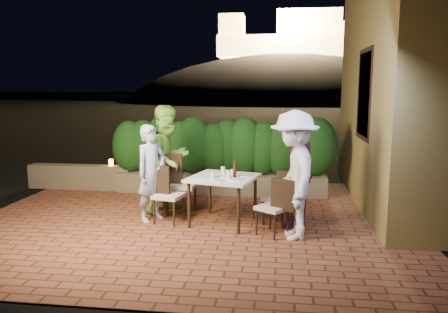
% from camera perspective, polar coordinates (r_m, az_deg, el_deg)
% --- Properties ---
extents(ground, '(400.00, 400.00, 0.00)m').
position_cam_1_polar(ground, '(6.77, -4.85, -9.44)').
color(ground, black).
rests_on(ground, ground).
extents(terrace_floor, '(7.00, 6.00, 0.15)m').
position_cam_1_polar(terrace_floor, '(7.25, -4.00, -8.62)').
color(terrace_floor, brown).
rests_on(terrace_floor, ground).
extents(building_wall, '(1.60, 5.00, 5.00)m').
position_cam_1_polar(building_wall, '(8.57, 22.84, 10.87)').
color(building_wall, olive).
rests_on(building_wall, ground).
extents(window_pane, '(0.08, 1.00, 1.40)m').
position_cam_1_polar(window_pane, '(7.90, 18.06, 7.71)').
color(window_pane, black).
rests_on(window_pane, building_wall).
extents(window_frame, '(0.06, 1.15, 1.55)m').
position_cam_1_polar(window_frame, '(7.90, 17.99, 7.72)').
color(window_frame, black).
rests_on(window_frame, building_wall).
extents(planter, '(4.20, 0.55, 0.40)m').
position_cam_1_polar(planter, '(8.86, -0.43, -3.49)').
color(planter, brown).
rests_on(planter, ground).
extents(hedge, '(4.00, 0.70, 1.10)m').
position_cam_1_polar(hedge, '(8.73, -0.44, 1.32)').
color(hedge, '#13390F').
rests_on(hedge, planter).
extents(parapet, '(2.20, 0.30, 0.50)m').
position_cam_1_polar(parapet, '(9.72, -18.25, -2.53)').
color(parapet, brown).
rests_on(parapet, ground).
extents(hill, '(52.00, 40.00, 22.00)m').
position_cam_1_polar(hill, '(66.55, 7.99, 3.64)').
color(hill, black).
rests_on(hill, ground).
extents(fortress, '(26.00, 8.00, 8.00)m').
position_cam_1_polar(fortress, '(66.80, 8.27, 16.12)').
color(fortress, '#FFCC7A').
rests_on(fortress, hill).
extents(dining_table, '(1.17, 1.17, 0.75)m').
position_cam_1_polar(dining_table, '(6.86, -0.11, -5.71)').
color(dining_table, white).
rests_on(dining_table, ground).
extents(plate_nw, '(0.19, 0.19, 0.01)m').
position_cam_1_polar(plate_nw, '(6.66, -2.85, -2.80)').
color(plate_nw, white).
rests_on(plate_nw, dining_table).
extents(plate_sw, '(0.21, 0.21, 0.01)m').
position_cam_1_polar(plate_sw, '(7.11, -1.39, -2.04)').
color(plate_sw, white).
rests_on(plate_sw, dining_table).
extents(plate_ne, '(0.23, 0.23, 0.01)m').
position_cam_1_polar(plate_ne, '(6.52, 1.48, -3.06)').
color(plate_ne, white).
rests_on(plate_ne, dining_table).
extents(plate_se, '(0.23, 0.23, 0.01)m').
position_cam_1_polar(plate_se, '(6.87, 2.60, -2.44)').
color(plate_se, white).
rests_on(plate_se, dining_table).
extents(plate_centre, '(0.20, 0.20, 0.01)m').
position_cam_1_polar(plate_centre, '(6.77, 0.03, -2.60)').
color(plate_centre, white).
rests_on(plate_centre, dining_table).
extents(plate_front, '(0.22, 0.22, 0.01)m').
position_cam_1_polar(plate_front, '(6.47, -0.81, -3.14)').
color(plate_front, white).
rests_on(plate_front, dining_table).
extents(glass_nw, '(0.06, 0.06, 0.11)m').
position_cam_1_polar(glass_nw, '(6.66, -1.45, -2.36)').
color(glass_nw, silver).
rests_on(glass_nw, dining_table).
extents(glass_sw, '(0.07, 0.07, 0.12)m').
position_cam_1_polar(glass_sw, '(6.98, -0.12, -1.80)').
color(glass_sw, silver).
rests_on(glass_sw, dining_table).
extents(glass_ne, '(0.07, 0.07, 0.12)m').
position_cam_1_polar(glass_ne, '(6.63, 0.62, -2.39)').
color(glass_ne, silver).
rests_on(glass_ne, dining_table).
extents(glass_se, '(0.06, 0.06, 0.10)m').
position_cam_1_polar(glass_se, '(6.86, 1.12, -2.07)').
color(glass_se, silver).
rests_on(glass_se, dining_table).
extents(beer_bottle, '(0.05, 0.05, 0.28)m').
position_cam_1_polar(beer_bottle, '(6.72, 1.40, -1.50)').
color(beer_bottle, '#431D0B').
rests_on(beer_bottle, dining_table).
extents(bowl, '(0.18, 0.18, 0.04)m').
position_cam_1_polar(bowl, '(7.05, 0.38, -2.02)').
color(bowl, white).
rests_on(bowl, dining_table).
extents(chair_left_front, '(0.50, 0.50, 0.91)m').
position_cam_1_polar(chair_left_front, '(6.94, -7.24, -4.94)').
color(chair_left_front, black).
rests_on(chair_left_front, ground).
extents(chair_left_back, '(0.49, 0.49, 1.03)m').
position_cam_1_polar(chair_left_back, '(7.38, -5.61, -3.59)').
color(chair_left_back, black).
rests_on(chair_left_back, ground).
extents(chair_right_front, '(0.55, 0.55, 0.85)m').
position_cam_1_polar(chair_right_front, '(6.36, 6.34, -6.48)').
color(chair_right_front, black).
rests_on(chair_right_front, ground).
extents(chair_right_back, '(0.54, 0.54, 0.86)m').
position_cam_1_polar(chair_right_back, '(6.85, 7.06, -5.32)').
color(chair_right_back, black).
rests_on(chair_right_back, ground).
extents(diner_blue, '(0.61, 0.67, 1.55)m').
position_cam_1_polar(diner_blue, '(7.03, -9.45, -2.14)').
color(diner_blue, '#9EADCB').
rests_on(diner_blue, ground).
extents(diner_green, '(1.06, 1.12, 1.83)m').
position_cam_1_polar(diner_green, '(7.48, -7.28, -0.33)').
color(diner_green, '#88CB3F').
rests_on(diner_green, ground).
extents(diner_white, '(0.81, 1.25, 1.81)m').
position_cam_1_polar(diner_white, '(6.17, 9.13, -2.42)').
color(diner_white, white).
rests_on(diner_white, ground).
extents(diner_purple, '(0.58, 1.05, 1.70)m').
position_cam_1_polar(diner_purple, '(6.74, 9.79, -1.97)').
color(diner_purple, '#792874').
rests_on(diner_purple, ground).
extents(parapet_lamp, '(0.10, 0.10, 0.14)m').
position_cam_1_polar(parapet_lamp, '(9.38, -14.54, -0.78)').
color(parapet_lamp, orange).
rests_on(parapet_lamp, parapet).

